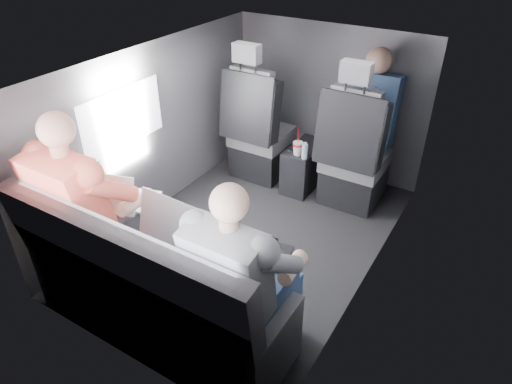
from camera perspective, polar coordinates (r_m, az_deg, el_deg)
The scene contains 20 objects.
floor at distance 3.54m, azimuth -0.47°, elevation -5.60°, with size 2.60×2.60×0.00m, color black.
ceiling at distance 2.91m, azimuth -0.59°, elevation 15.79°, with size 2.60×2.60×0.00m, color #B2B2AD.
panel_left at distance 3.68m, azimuth -12.64°, elevation 7.40°, with size 0.02×2.60×1.35m, color #56565B.
panel_right at distance 2.87m, azimuth 14.96°, elevation -0.55°, with size 0.02×2.60×1.35m, color #56565B.
panel_front at distance 4.23m, azimuth 8.94°, elevation 11.17°, with size 1.80×0.02×1.35m, color #56565B.
panel_back at distance 2.37m, azimuth -17.52°, elevation -9.09°, with size 1.80×0.02×1.35m, color #56565B.
side_window at distance 3.39m, azimuth -16.25°, elevation 8.84°, with size 0.02×0.75×0.42m, color white.
seatbelt at distance 3.49m, azimuth 11.74°, elevation 8.41°, with size 0.05×0.01×0.65m, color black.
front_seat_left at distance 4.15m, azimuth 0.31°, elevation 6.97°, with size 0.52×0.58×1.26m.
front_seat_right at distance 3.81m, azimuth 12.01°, elevation 3.79°, with size 0.52×0.58×1.26m.
center_console at distance 4.08m, azimuth 6.02°, elevation 3.19°, with size 0.24×0.48×0.41m.
rear_bench at distance 2.72m, azimuth -12.59°, elevation -12.17°, with size 1.60×0.57×0.92m.
soda_cup at distance 3.82m, azimuth 5.23°, elevation 5.54°, with size 0.08×0.08×0.25m.
water_bottle at distance 3.77m, azimuth 6.11°, elevation 5.10°, with size 0.05×0.05×0.14m.
laptop_white at distance 2.96m, azimuth -16.38°, elevation -0.63°, with size 0.40×0.41×0.25m.
laptop_silver at distance 2.64m, azimuth -9.19°, elevation -3.93°, with size 0.41×0.37×0.28m.
laptop_black at distance 2.42m, azimuth -0.09°, elevation -7.49°, with size 0.35×0.33×0.23m.
passenger_rear_left at distance 2.88m, azimuth -19.82°, elevation -1.83°, with size 0.55×0.66×1.30m.
passenger_rear_right at distance 2.29m, azimuth -1.49°, elevation -10.52°, with size 0.49×0.61×1.21m.
passenger_front_right at distance 3.88m, azimuth 14.27°, elevation 9.83°, with size 0.41×0.41×0.84m.
Camera 1 is at (1.47, -2.37, 2.19)m, focal length 32.00 mm.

